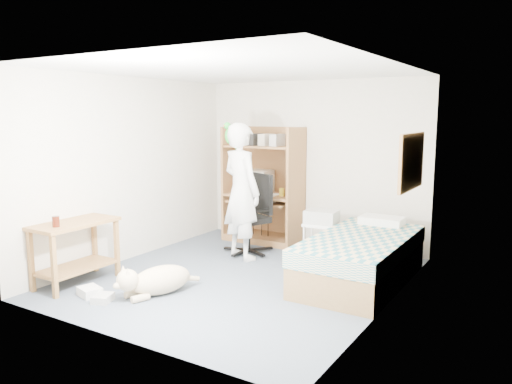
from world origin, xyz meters
TOP-DOWN VIEW (x-y plane):
  - floor at (0.00, 0.00)m, footprint 4.00×4.00m
  - wall_back at (0.00, 2.00)m, footprint 3.60×0.02m
  - wall_right at (1.80, 0.00)m, footprint 0.02×4.00m
  - wall_left at (-1.80, 0.00)m, footprint 0.02×4.00m
  - ceiling at (0.00, 0.00)m, footprint 3.60×4.00m
  - computer_hutch at (-0.70, 1.74)m, footprint 1.20×0.63m
  - bed at (1.30, 0.62)m, footprint 1.02×2.02m
  - side_desk at (-1.55, -1.20)m, footprint 0.50×1.00m
  - corkboard at (1.77, 0.90)m, footprint 0.04×0.94m
  - office_chair at (-0.50, 1.04)m, footprint 0.65×0.66m
  - person at (-0.47, 0.73)m, footprint 0.80×0.67m
  - parrot at (-0.68, 0.74)m, footprint 0.14×0.24m
  - dog at (-0.49, -0.99)m, footprint 0.57×1.00m
  - printer_cart at (0.55, 1.15)m, footprint 0.47×0.39m
  - printer at (0.55, 1.15)m, footprint 0.44×0.35m
  - crt_monitor at (-0.81, 1.75)m, footprint 0.40×0.42m
  - keyboard at (-0.67, 1.58)m, footprint 0.46×0.19m
  - pencil_cup at (-0.34, 1.65)m, footprint 0.08×0.08m
  - drink_glass at (-1.50, -1.48)m, footprint 0.08×0.08m
  - floor_box_a at (-1.09, -1.41)m, footprint 0.29×0.26m
  - floor_box_b at (-0.83, -1.45)m, footprint 0.25×0.27m

SIDE VIEW (x-z plane):
  - floor at x=0.00m, z-range 0.00..0.00m
  - floor_box_b at x=-0.83m, z-range 0.00..0.08m
  - floor_box_a at x=-1.09m, z-range 0.00..0.10m
  - dog at x=-0.49m, z-range -0.02..0.37m
  - bed at x=1.30m, z-range -0.04..0.62m
  - printer_cart at x=0.55m, z-range 0.09..0.62m
  - office_chair at x=-0.50m, z-range -0.16..0.97m
  - side_desk at x=-1.55m, z-range 0.12..0.87m
  - printer at x=0.55m, z-range 0.53..0.71m
  - keyboard at x=-0.67m, z-range 0.66..0.69m
  - drink_glass at x=-1.50m, z-range 0.75..0.87m
  - pencil_cup at x=-0.34m, z-range 0.76..0.88m
  - computer_hutch at x=-0.70m, z-range -0.08..1.72m
  - person at x=-0.47m, z-range 0.00..1.88m
  - crt_monitor at x=-0.81m, z-range 0.77..1.12m
  - wall_back at x=0.00m, z-range 0.00..2.50m
  - wall_right at x=1.80m, z-range 0.00..2.50m
  - wall_left at x=-1.80m, z-range 0.00..2.50m
  - corkboard at x=1.77m, z-range 1.12..1.78m
  - parrot at x=-0.68m, z-range 1.53..1.91m
  - ceiling at x=0.00m, z-range 2.49..2.51m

